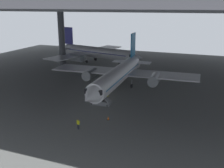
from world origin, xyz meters
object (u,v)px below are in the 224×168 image
(airplane_main, at_px, (119,74))
(crew_worker_near_nose, at_px, (78,124))
(boarding_stairs, at_px, (100,100))
(crew_worker_by_stairs, at_px, (108,96))
(baggage_tug, at_px, (108,75))
(airplane_distant, at_px, (95,52))
(traffic_cone_orange, at_px, (108,118))

(airplane_main, relative_size, crew_worker_near_nose, 21.51)
(boarding_stairs, relative_size, crew_worker_by_stairs, 2.62)
(boarding_stairs, bearing_deg, baggage_tug, 107.86)
(airplane_distant, bearing_deg, crew_worker_near_nose, -68.39)
(airplane_main, distance_m, crew_worker_near_nose, 20.02)
(crew_worker_near_nose, bearing_deg, crew_worker_by_stairs, 92.63)
(crew_worker_by_stairs, distance_m, traffic_cone_orange, 8.66)
(boarding_stairs, height_order, crew_worker_near_nose, boarding_stairs)
(boarding_stairs, relative_size, airplane_distant, 0.14)
(crew_worker_near_nose, xyz_separation_m, baggage_tug, (-6.90, 28.33, -0.36))
(boarding_stairs, xyz_separation_m, baggage_tug, (-5.78, 17.93, -0.19))
(boarding_stairs, height_order, crew_worker_by_stairs, boarding_stairs)
(airplane_distant, distance_m, baggage_tug, 18.45)
(airplane_main, distance_m, boarding_stairs, 9.80)
(boarding_stairs, xyz_separation_m, crew_worker_by_stairs, (0.54, 2.16, 0.27))
(airplane_main, relative_size, boarding_stairs, 7.52)
(boarding_stairs, bearing_deg, crew_worker_by_stairs, 75.93)
(airplane_distant, bearing_deg, baggage_tug, -55.66)
(airplane_main, height_order, traffic_cone_orange, airplane_main)
(airplane_main, relative_size, traffic_cone_orange, 56.47)
(traffic_cone_orange, bearing_deg, crew_worker_by_stairs, 112.80)
(crew_worker_near_nose, distance_m, traffic_cone_orange, 5.41)
(airplane_distant, xyz_separation_m, traffic_cone_orange, (19.96, -38.79, -2.95))
(airplane_main, height_order, crew_worker_by_stairs, airplane_main)
(crew_worker_by_stairs, distance_m, airplane_distant, 35.10)
(airplane_distant, bearing_deg, airplane_main, -55.53)
(crew_worker_by_stairs, bearing_deg, baggage_tug, 111.84)
(airplane_main, xyz_separation_m, crew_worker_near_nose, (1.02, -19.85, -2.42))
(crew_worker_by_stairs, height_order, airplane_distant, airplane_distant)
(baggage_tug, bearing_deg, crew_worker_by_stairs, -68.16)
(crew_worker_near_nose, xyz_separation_m, crew_worker_by_stairs, (-0.58, 12.57, 0.09))
(crew_worker_near_nose, height_order, traffic_cone_orange, crew_worker_near_nose)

